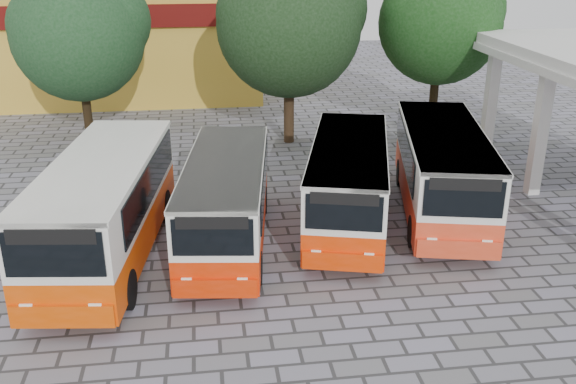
{
  "coord_description": "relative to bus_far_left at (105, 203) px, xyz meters",
  "views": [
    {
      "loc": [
        -4.5,
        -15.22,
        9.16
      ],
      "look_at": [
        -1.9,
        3.8,
        1.5
      ],
      "focal_mm": 40.0,
      "sensor_mm": 36.0,
      "label": 1
    }
  ],
  "objects": [
    {
      "name": "ground",
      "position": [
        7.52,
        -2.83,
        -1.83
      ],
      "size": [
        90.0,
        90.0,
        0.0
      ],
      "primitive_type": "plane",
      "color": "slate",
      "rests_on": "ground"
    },
    {
      "name": "shophouse_block",
      "position": [
        -3.48,
        23.15,
        2.34
      ],
      "size": [
        20.4,
        10.4,
        8.3
      ],
      "color": "gold",
      "rests_on": "ground"
    },
    {
      "name": "bus_far_left",
      "position": [
        0.0,
        0.0,
        0.0
      ],
      "size": [
        3.74,
        9.03,
        3.16
      ],
      "rotation": [
        0.0,
        0.0,
        -0.13
      ],
      "color": "#E24300",
      "rests_on": "ground"
    },
    {
      "name": "bus_centre_left",
      "position": [
        3.61,
        0.48,
        -0.21
      ],
      "size": [
        3.35,
        8.02,
        2.8
      ],
      "rotation": [
        0.0,
        0.0,
        -0.13
      ],
      "color": "red",
      "rests_on": "ground"
    },
    {
      "name": "bus_centre_right",
      "position": [
        7.71,
        1.43,
        -0.17
      ],
      "size": [
        4.36,
        8.39,
        2.86
      ],
      "rotation": [
        0.0,
        0.0,
        -0.26
      ],
      "color": "#E83100",
      "rests_on": "ground"
    },
    {
      "name": "bus_far_right",
      "position": [
        11.13,
        1.91,
        -0.07
      ],
      "size": [
        4.37,
        8.86,
        3.04
      ],
      "rotation": [
        0.0,
        0.0,
        -0.23
      ],
      "color": "#E7401C",
      "rests_on": "ground"
    },
    {
      "name": "tree_left",
      "position": [
        -2.28,
        12.31,
        3.41
      ],
      "size": [
        6.21,
        5.91,
        8.0
      ],
      "color": "black",
      "rests_on": "ground"
    },
    {
      "name": "tree_middle",
      "position": [
        7.14,
        11.24,
        3.87
      ],
      "size": [
        6.87,
        6.54,
        8.75
      ],
      "color": "#3B2918",
      "rests_on": "ground"
    },
    {
      "name": "tree_right",
      "position": [
        14.14,
        11.07,
        3.81
      ],
      "size": [
        5.94,
        5.66,
        8.29
      ],
      "color": "black",
      "rests_on": "ground"
    }
  ]
}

